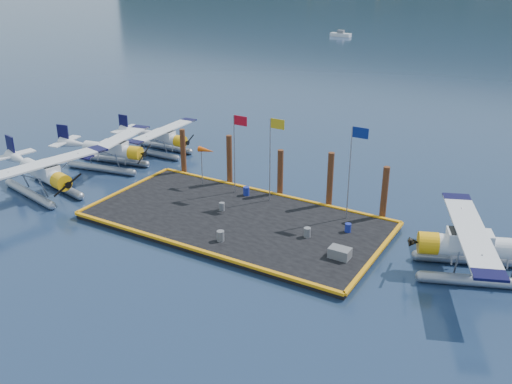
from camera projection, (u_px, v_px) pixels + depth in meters
ground at (236, 223)px, 39.03m from camera, size 4000.00×4000.00×0.00m
dock at (236, 221)px, 38.95m from camera, size 20.00×10.00×0.40m
dock_bumpers at (236, 217)px, 38.84m from camera, size 20.25×10.25×0.18m
seaplane_a at (44, 175)px, 43.06m from camera, size 9.34×10.15×3.60m
seaplane_b at (111, 152)px, 48.43m from camera, size 8.72×9.52×3.37m
seaplane_c at (161, 139)px, 52.00m from camera, size 7.85×8.65×3.08m
seaplane_d at (476, 249)px, 32.21m from camera, size 9.86×10.42×3.78m
drum_0 at (222, 207)px, 39.93m from camera, size 0.41×0.41×0.57m
drum_2 at (307, 232)px, 36.20m from camera, size 0.45×0.45×0.63m
drum_3 at (221, 236)px, 35.70m from camera, size 0.48×0.48×0.68m
drum_4 at (348, 228)px, 36.87m from camera, size 0.41×0.41×0.58m
drum_5 at (246, 191)px, 42.40m from camera, size 0.46×0.46×0.65m
crate at (340, 253)px, 33.75m from camera, size 1.26×0.84×0.63m
flagpole_red at (237, 142)px, 41.40m from camera, size 1.14×0.08×6.00m
flagpole_yellow at (273, 147)px, 39.95m from camera, size 1.14×0.08×6.20m
flagpole_blue at (353, 160)px, 37.08m from camera, size 1.14×0.08×6.50m
windsock at (206, 151)px, 43.13m from camera, size 1.40×0.44×3.12m
piling_0 at (183, 153)px, 46.51m from camera, size 0.44×0.44×4.00m
piling_1 at (229, 161)px, 44.36m from camera, size 0.44×0.44×4.20m
piling_2 at (280, 174)px, 42.34m from camera, size 0.44×0.44×3.80m
piling_3 at (330, 181)px, 40.37m from camera, size 0.44×0.44×4.30m
piling_4 at (384, 195)px, 38.56m from camera, size 0.44×0.44×4.00m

